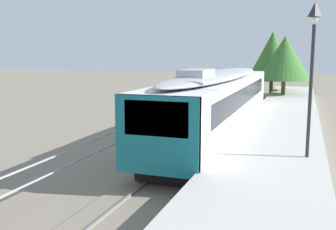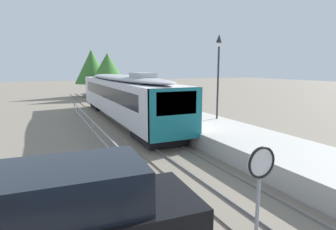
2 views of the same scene
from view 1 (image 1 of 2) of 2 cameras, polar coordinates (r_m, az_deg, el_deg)
The scene contains 7 objects.
ground_plane at distance 18.39m, azimuth -4.78°, elevation -5.35°, with size 160.00×160.00×0.00m, color slate.
track_rails at distance 17.40m, azimuth 4.32°, elevation -6.05°, with size 3.20×60.00×0.14m.
commuter_train at distance 21.16m, azimuth 7.43°, elevation 2.39°, with size 2.82×19.07×3.74m.
station_platform at distance 16.79m, azimuth 15.16°, elevation -5.43°, with size 3.90×60.00×0.90m, color #B7B5AD.
platform_lamp_mid_platform at distance 14.32m, azimuth 20.39°, elevation 8.78°, with size 0.34×0.34×5.35m.
tree_behind_carpark at distance 40.92m, azimuth 14.99°, elevation 8.34°, with size 4.90×4.90×6.77m.
tree_behind_station_far at distance 36.83m, azimuth 16.66°, elevation 7.98°, with size 4.66×4.66×6.14m.
Camera 1 is at (4.31, 5.74, 4.51)m, focal length 41.74 mm.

